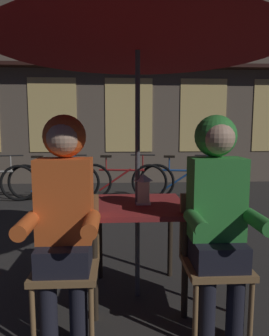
{
  "coord_description": "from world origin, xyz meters",
  "views": [
    {
      "loc": [
        -0.15,
        -2.34,
        1.32
      ],
      "look_at": [
        0.0,
        0.42,
        0.96
      ],
      "focal_mm": 33.61,
      "sensor_mm": 36.0,
      "label": 1
    }
  ],
  "objects_px": {
    "cafe_table": "(137,217)",
    "bicycle_third": "(121,181)",
    "patio_umbrella": "(138,23)",
    "person_left_hooded": "(64,205)",
    "bicycle_second": "(54,181)",
    "bicycle_fourth": "(185,181)",
    "chair_left": "(67,256)",
    "person_right_hooded": "(217,203)",
    "lantern": "(143,188)",
    "chair_right": "(213,253)"
  },
  "relations": [
    {
      "from": "cafe_table",
      "to": "patio_umbrella",
      "type": "bearing_deg",
      "value": 0.0
    },
    {
      "from": "person_right_hooded",
      "to": "bicycle_third",
      "type": "xyz_separation_m",
      "value": [
        -0.56,
        3.79,
        -0.5
      ]
    },
    {
      "from": "cafe_table",
      "to": "person_right_hooded",
      "type": "distance_m",
      "value": 0.67
    },
    {
      "from": "lantern",
      "to": "bicycle_third",
      "type": "xyz_separation_m",
      "value": [
        -0.13,
        3.36,
        -0.51
      ]
    },
    {
      "from": "chair_right",
      "to": "bicycle_third",
      "type": "relative_size",
      "value": 0.52
    },
    {
      "from": "chair_left",
      "to": "person_left_hooded",
      "type": "height_order",
      "value": "person_left_hooded"
    },
    {
      "from": "patio_umbrella",
      "to": "bicycle_second",
      "type": "xyz_separation_m",
      "value": [
        -1.32,
        3.36,
        -1.71
      ]
    },
    {
      "from": "bicycle_second",
      "to": "bicycle_fourth",
      "type": "bearing_deg",
      "value": -2.87
    },
    {
      "from": "person_left_hooded",
      "to": "bicycle_fourth",
      "type": "bearing_deg",
      "value": 67.16
    },
    {
      "from": "lantern",
      "to": "person_left_hooded",
      "type": "height_order",
      "value": "person_left_hooded"
    },
    {
      "from": "bicycle_second",
      "to": "person_left_hooded",
      "type": "bearing_deg",
      "value": -77.51
    },
    {
      "from": "person_left_hooded",
      "to": "bicycle_second",
      "type": "distance_m",
      "value": 3.91
    },
    {
      "from": "cafe_table",
      "to": "chair_right",
      "type": "xyz_separation_m",
      "value": [
        0.48,
        -0.37,
        -0.15
      ]
    },
    {
      "from": "person_right_hooded",
      "to": "bicycle_third",
      "type": "distance_m",
      "value": 3.86
    },
    {
      "from": "person_left_hooded",
      "to": "bicycle_third",
      "type": "xyz_separation_m",
      "value": [
        0.4,
        3.79,
        -0.5
      ]
    },
    {
      "from": "person_left_hooded",
      "to": "bicycle_fourth",
      "type": "xyz_separation_m",
      "value": [
        1.54,
        3.67,
        -0.5
      ]
    },
    {
      "from": "person_left_hooded",
      "to": "bicycle_fourth",
      "type": "relative_size",
      "value": 0.84
    },
    {
      "from": "bicycle_third",
      "to": "person_right_hooded",
      "type": "bearing_deg",
      "value": -81.55
    },
    {
      "from": "person_left_hooded",
      "to": "bicycle_third",
      "type": "bearing_deg",
      "value": 84.02
    },
    {
      "from": "cafe_table",
      "to": "bicycle_fourth",
      "type": "distance_m",
      "value": 3.42
    },
    {
      "from": "lantern",
      "to": "bicycle_third",
      "type": "relative_size",
      "value": 0.14
    },
    {
      "from": "chair_left",
      "to": "person_right_hooded",
      "type": "bearing_deg",
      "value": -3.39
    },
    {
      "from": "person_left_hooded",
      "to": "chair_left",
      "type": "bearing_deg",
      "value": 90.0
    },
    {
      "from": "chair_left",
      "to": "person_right_hooded",
      "type": "relative_size",
      "value": 0.62
    },
    {
      "from": "chair_right",
      "to": "person_right_hooded",
      "type": "distance_m",
      "value": 0.36
    },
    {
      "from": "bicycle_third",
      "to": "lantern",
      "type": "bearing_deg",
      "value": -87.86
    },
    {
      "from": "patio_umbrella",
      "to": "lantern",
      "type": "height_order",
      "value": "patio_umbrella"
    },
    {
      "from": "bicycle_second",
      "to": "bicycle_third",
      "type": "xyz_separation_m",
      "value": [
        1.24,
        0.0,
        0.0
      ]
    },
    {
      "from": "lantern",
      "to": "bicycle_third",
      "type": "height_order",
      "value": "lantern"
    },
    {
      "from": "bicycle_fourth",
      "to": "person_right_hooded",
      "type": "bearing_deg",
      "value": -99.05
    },
    {
      "from": "cafe_table",
      "to": "bicycle_third",
      "type": "height_order",
      "value": "bicycle_third"
    },
    {
      "from": "lantern",
      "to": "bicycle_fourth",
      "type": "height_order",
      "value": "lantern"
    },
    {
      "from": "chair_right",
      "to": "bicycle_second",
      "type": "distance_m",
      "value": 4.14
    },
    {
      "from": "lantern",
      "to": "bicycle_second",
      "type": "xyz_separation_m",
      "value": [
        -1.36,
        3.36,
        -0.51
      ]
    },
    {
      "from": "bicycle_second",
      "to": "bicycle_third",
      "type": "distance_m",
      "value": 1.24
    },
    {
      "from": "bicycle_second",
      "to": "bicycle_fourth",
      "type": "relative_size",
      "value": 1.01
    },
    {
      "from": "chair_left",
      "to": "cafe_table",
      "type": "bearing_deg",
      "value": 37.55
    },
    {
      "from": "bicycle_third",
      "to": "cafe_table",
      "type": "bearing_deg",
      "value": -88.59
    },
    {
      "from": "cafe_table",
      "to": "chair_left",
      "type": "height_order",
      "value": "chair_left"
    },
    {
      "from": "cafe_table",
      "to": "person_left_hooded",
      "type": "xyz_separation_m",
      "value": [
        -0.48,
        -0.43,
        0.21
      ]
    },
    {
      "from": "cafe_table",
      "to": "bicycle_second",
      "type": "relative_size",
      "value": 0.44
    },
    {
      "from": "chair_right",
      "to": "bicycle_third",
      "type": "xyz_separation_m",
      "value": [
        -0.56,
        3.73,
        -0.14
      ]
    },
    {
      "from": "person_right_hooded",
      "to": "bicycle_second",
      "type": "bearing_deg",
      "value": 115.42
    },
    {
      "from": "cafe_table",
      "to": "bicycle_second",
      "type": "bearing_deg",
      "value": 111.43
    },
    {
      "from": "patio_umbrella",
      "to": "person_left_hooded",
      "type": "xyz_separation_m",
      "value": [
        -0.48,
        -0.43,
        -1.21
      ]
    },
    {
      "from": "person_left_hooded",
      "to": "bicycle_second",
      "type": "xyz_separation_m",
      "value": [
        -0.84,
        3.79,
        -0.5
      ]
    },
    {
      "from": "cafe_table",
      "to": "person_right_hooded",
      "type": "relative_size",
      "value": 0.53
    },
    {
      "from": "bicycle_third",
      "to": "bicycle_second",
      "type": "bearing_deg",
      "value": -179.85
    },
    {
      "from": "bicycle_second",
      "to": "lantern",
      "type": "bearing_deg",
      "value": -67.93
    },
    {
      "from": "person_left_hooded",
      "to": "bicycle_second",
      "type": "bearing_deg",
      "value": 102.49
    }
  ]
}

